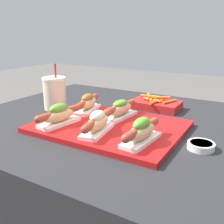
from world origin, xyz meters
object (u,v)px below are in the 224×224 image
Objects in this scene: drink_cup at (55,93)px; fries_basket at (156,104)px; sauce_bowl at (201,145)px; hot_dog_2 at (141,131)px; hot_dog_1 at (97,123)px; hot_dog_3 at (88,103)px; hot_dog_4 at (120,109)px; hot_dog_0 at (59,115)px; serving_tray at (109,127)px.

drink_cup is 0.45m from fries_basket.
hot_dog_2 is at bearing -152.98° from sauce_bowl.
hot_dog_2 reaches higher than hot_dog_1.
hot_dog_1 is at bearing -27.91° from drink_cup.
hot_dog_2 is 1.01× the size of hot_dog_3.
hot_dog_2 is at bearing -74.52° from fries_basket.
hot_dog_4 reaches higher than fries_basket.
hot_dog_0 is 0.16m from hot_dog_1.
hot_dog_4 is 0.25m from fries_basket.
serving_tray is 2.54× the size of hot_dog_1.
hot_dog_1 is (0.16, 0.00, -0.00)m from hot_dog_0.
drink_cup is (-0.50, 0.18, 0.02)m from hot_dog_2.
hot_dog_1 is 0.17m from hot_dog_4.
serving_tray is at bearing -88.55° from hot_dog_4.
hot_dog_2 is 1.00× the size of hot_dog_4.
hot_dog_0 is at bearing -149.54° from serving_tray.
hot_dog_3 is 0.31m from fries_basket.
hot_dog_1 is 0.99× the size of hot_dog_2.
hot_dog_0 is 0.99× the size of hot_dog_4.
hot_dog_4 is (0.15, 0.18, -0.00)m from hot_dog_0.
hot_dog_2 is (0.31, 0.00, 0.00)m from hot_dog_0.
sauce_bowl is at bearing 14.54° from hot_dog_1.
hot_dog_1 and hot_dog_3 have the same top height.
sauce_bowl is at bearing -0.98° from serving_tray.
hot_dog_4 is 0.94× the size of fries_basket.
fries_basket is at bearing 129.40° from sauce_bowl.
drink_cup is at bearing 178.19° from hot_dog_4.
hot_dog_3 is at bearing 92.27° from hot_dog_0.
drink_cup reaches higher than hot_dog_4.
hot_dog_2 is 2.51× the size of sauce_bowl.
hot_dog_0 is at bearing -179.33° from hot_dog_2.
fries_basket reaches higher than sauce_bowl.
hot_dog_2 is 0.24m from hot_dog_4.
hot_dog_3 is at bearing 132.67° from hot_dog_1.
hot_dog_0 is 0.26m from drink_cup.
hot_dog_1 reaches higher than fries_basket.
sauce_bowl is at bearing -15.86° from hot_dog_4.
sauce_bowl is (0.32, -0.09, -0.04)m from hot_dog_4.
hot_dog_2 reaches higher than hot_dog_3.
sauce_bowl is (0.32, -0.01, 0.00)m from serving_tray.
hot_dog_2 reaches higher than fries_basket.
hot_dog_0 is 1.01× the size of hot_dog_3.
fries_basket is (0.05, 0.32, 0.01)m from serving_tray.
hot_dog_2 reaches higher than sauce_bowl.
hot_dog_0 reaches higher than hot_dog_4.
hot_dog_3 is 0.49m from sauce_bowl.
hot_dog_1 is 0.41m from fries_basket.
hot_dog_0 is 0.18m from hot_dog_3.
fries_basket is (0.39, 0.23, -0.05)m from drink_cup.
hot_dog_4 is (-0.00, 0.09, 0.04)m from serving_tray.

